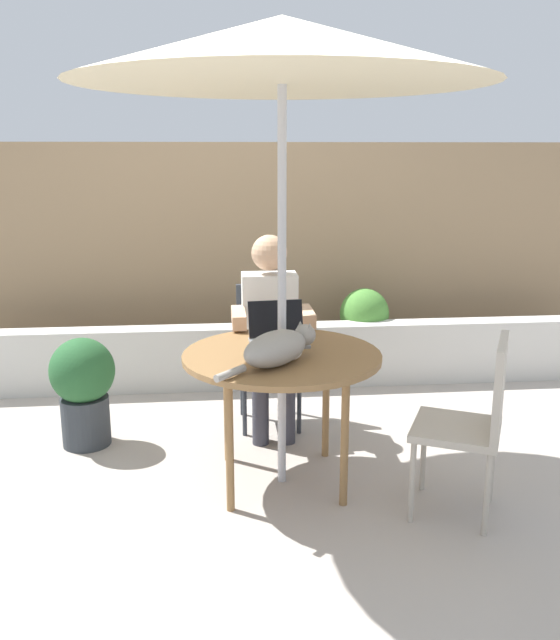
{
  "coord_description": "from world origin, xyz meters",
  "views": [
    {
      "loc": [
        -0.33,
        -3.3,
        1.72
      ],
      "look_at": [
        0.0,
        0.1,
        0.87
      ],
      "focal_mm": 37.92,
      "sensor_mm": 36.0,
      "label": 1
    }
  ],
  "objects_px": {
    "patio_umbrella": "(282,51)",
    "chair_empty": "(476,414)",
    "potted_plant_by_chair": "(364,326)",
    "potted_plant_near_fence": "(83,386)",
    "patio_table": "(282,364)",
    "chair_occupied": "(268,343)",
    "person_seated": "(270,323)",
    "cat": "(279,348)",
    "laptop": "(277,330)"
  },
  "relations": [
    {
      "from": "patio_umbrella",
      "to": "potted_plant_near_fence",
      "type": "height_order",
      "value": "patio_umbrella"
    },
    {
      "from": "chair_occupied",
      "to": "chair_empty",
      "type": "xyz_separation_m",
      "value": [
        0.88,
        -1.3,
        0.0
      ]
    },
    {
      "from": "person_seated",
      "to": "cat",
      "type": "distance_m",
      "value": 0.9
    },
    {
      "from": "chair_empty",
      "to": "person_seated",
      "type": "xyz_separation_m",
      "value": [
        -0.88,
        1.14,
        0.17
      ]
    },
    {
      "from": "chair_occupied",
      "to": "person_seated",
      "type": "xyz_separation_m",
      "value": [
        -0.0,
        -0.16,
        0.17
      ]
    },
    {
      "from": "person_seated",
      "to": "laptop",
      "type": "xyz_separation_m",
      "value": [
        -0.0,
        -0.5,
        0.09
      ]
    },
    {
      "from": "chair_occupied",
      "to": "laptop",
      "type": "bearing_deg",
      "value": -90.26
    },
    {
      "from": "cat",
      "to": "potted_plant_by_chair",
      "type": "height_order",
      "value": "cat"
    },
    {
      "from": "chair_occupied",
      "to": "potted_plant_by_chair",
      "type": "height_order",
      "value": "chair_occupied"
    },
    {
      "from": "patio_table",
      "to": "person_seated",
      "type": "relative_size",
      "value": 0.83
    },
    {
      "from": "chair_occupied",
      "to": "laptop",
      "type": "xyz_separation_m",
      "value": [
        -0.0,
        -0.65,
        0.26
      ]
    },
    {
      "from": "person_seated",
      "to": "potted_plant_near_fence",
      "type": "relative_size",
      "value": 1.86
    },
    {
      "from": "laptop",
      "to": "potted_plant_by_chair",
      "type": "relative_size",
      "value": 0.47
    },
    {
      "from": "chair_occupied",
      "to": "chair_empty",
      "type": "height_order",
      "value": "same"
    },
    {
      "from": "chair_occupied",
      "to": "cat",
      "type": "distance_m",
      "value": 1.09
    },
    {
      "from": "potted_plant_by_chair",
      "to": "chair_empty",
      "type": "bearing_deg",
      "value": -88.5
    },
    {
      "from": "patio_table",
      "to": "chair_occupied",
      "type": "xyz_separation_m",
      "value": [
        0.0,
        0.87,
        -0.13
      ]
    },
    {
      "from": "potted_plant_near_fence",
      "to": "patio_umbrella",
      "type": "bearing_deg",
      "value": -27.26
    },
    {
      "from": "chair_empty",
      "to": "potted_plant_near_fence",
      "type": "distance_m",
      "value": 2.25
    },
    {
      "from": "chair_empty",
      "to": "potted_plant_by_chair",
      "type": "height_order",
      "value": "chair_empty"
    },
    {
      "from": "person_seated",
      "to": "potted_plant_near_fence",
      "type": "distance_m",
      "value": 1.18
    },
    {
      "from": "potted_plant_near_fence",
      "to": "chair_occupied",
      "type": "bearing_deg",
      "value": 14.49
    },
    {
      "from": "cat",
      "to": "potted_plant_near_fence",
      "type": "distance_m",
      "value": 1.4
    },
    {
      "from": "laptop",
      "to": "potted_plant_by_chair",
      "type": "distance_m",
      "value": 1.76
    },
    {
      "from": "patio_umbrella",
      "to": "chair_empty",
      "type": "distance_m",
      "value": 1.91
    },
    {
      "from": "chair_occupied",
      "to": "potted_plant_near_fence",
      "type": "relative_size",
      "value": 1.35
    },
    {
      "from": "chair_occupied",
      "to": "patio_table",
      "type": "bearing_deg",
      "value": -90.0
    },
    {
      "from": "potted_plant_by_chair",
      "to": "cat",
      "type": "bearing_deg",
      "value": -114.04
    },
    {
      "from": "person_seated",
      "to": "chair_empty",
      "type": "bearing_deg",
      "value": -52.51
    },
    {
      "from": "chair_empty",
      "to": "potted_plant_by_chair",
      "type": "relative_size",
      "value": 1.29
    },
    {
      "from": "chair_occupied",
      "to": "cat",
      "type": "xyz_separation_m",
      "value": [
        -0.03,
        -1.05,
        0.28
      ]
    },
    {
      "from": "laptop",
      "to": "patio_umbrella",
      "type": "bearing_deg",
      "value": -89.2
    },
    {
      "from": "chair_empty",
      "to": "patio_table",
      "type": "bearing_deg",
      "value": 153.92
    },
    {
      "from": "patio_table",
      "to": "chair_occupied",
      "type": "bearing_deg",
      "value": 90.0
    },
    {
      "from": "patio_umbrella",
      "to": "chair_empty",
      "type": "bearing_deg",
      "value": -26.08
    },
    {
      "from": "chair_empty",
      "to": "potted_plant_by_chair",
      "type": "bearing_deg",
      "value": 91.5
    },
    {
      "from": "patio_table",
      "to": "laptop",
      "type": "distance_m",
      "value": 0.25
    },
    {
      "from": "laptop",
      "to": "patio_table",
      "type": "bearing_deg",
      "value": -89.2
    },
    {
      "from": "patio_umbrella",
      "to": "potted_plant_near_fence",
      "type": "relative_size",
      "value": 3.51
    },
    {
      "from": "chair_occupied",
      "to": "patio_umbrella",
      "type": "bearing_deg",
      "value": -90.0
    },
    {
      "from": "patio_table",
      "to": "potted_plant_by_chair",
      "type": "xyz_separation_m",
      "value": [
        0.82,
        1.73,
        -0.27
      ]
    },
    {
      "from": "patio_umbrella",
      "to": "person_seated",
      "type": "height_order",
      "value": "patio_umbrella"
    },
    {
      "from": "potted_plant_by_chair",
      "to": "potted_plant_near_fence",
      "type": "bearing_deg",
      "value": -149.42
    },
    {
      "from": "patio_umbrella",
      "to": "chair_empty",
      "type": "height_order",
      "value": "patio_umbrella"
    },
    {
      "from": "patio_table",
      "to": "cat",
      "type": "relative_size",
      "value": 1.97
    },
    {
      "from": "cat",
      "to": "chair_empty",
      "type": "bearing_deg",
      "value": -15.19
    },
    {
      "from": "patio_table",
      "to": "laptop",
      "type": "height_order",
      "value": "laptop"
    },
    {
      "from": "patio_table",
      "to": "cat",
      "type": "xyz_separation_m",
      "value": [
        -0.03,
        -0.18,
        0.14
      ]
    },
    {
      "from": "person_seated",
      "to": "potted_plant_by_chair",
      "type": "height_order",
      "value": "person_seated"
    },
    {
      "from": "patio_table",
      "to": "potted_plant_by_chair",
      "type": "distance_m",
      "value": 1.93
    }
  ]
}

